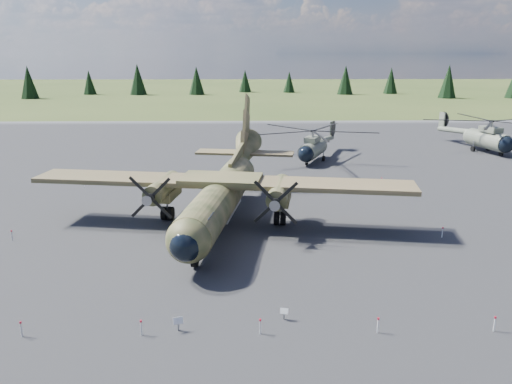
{
  "coord_description": "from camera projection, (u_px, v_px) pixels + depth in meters",
  "views": [
    {
      "loc": [
        1.32,
        -35.99,
        13.75
      ],
      "look_at": [
        2.11,
        2.0,
        3.2
      ],
      "focal_mm": 35.0,
      "sensor_mm": 36.0,
      "label": 1
    }
  ],
  "objects": [
    {
      "name": "info_placard_left",
      "position": [
        178.0,
        322.0,
        25.49
      ],
      "size": [
        0.53,
        0.33,
        0.78
      ],
      "rotation": [
        0.0,
        0.0,
        0.26
      ],
      "color": "gray",
      "rests_on": "ground"
    },
    {
      "name": "ground",
      "position": [
        229.0,
        239.0,
        38.32
      ],
      "size": [
        500.0,
        500.0,
        0.0
      ],
      "primitive_type": "plane",
      "color": "#4C5726",
      "rests_on": "ground"
    },
    {
      "name": "apron",
      "position": [
        232.0,
        202.0,
        47.95
      ],
      "size": [
        120.0,
        120.0,
        0.04
      ],
      "primitive_type": "cube",
      "color": "#56575B",
      "rests_on": "ground"
    },
    {
      "name": "barrier_fence",
      "position": [
        223.0,
        233.0,
        38.1
      ],
      "size": [
        33.12,
        29.62,
        0.85
      ],
      "color": "silver",
      "rests_on": "ground"
    },
    {
      "name": "transport_plane",
      "position": [
        224.0,
        187.0,
        41.94
      ],
      "size": [
        31.27,
        28.18,
        10.29
      ],
      "rotation": [
        0.0,
        0.0,
        -0.15
      ],
      "color": "#384022",
      "rests_on": "ground"
    },
    {
      "name": "helicopter_mid",
      "position": [
        488.0,
        129.0,
        71.07
      ],
      "size": [
        22.48,
        23.61,
        4.72
      ],
      "rotation": [
        0.0,
        0.0,
        0.24
      ],
      "color": "gray",
      "rests_on": "ground"
    },
    {
      "name": "helicopter_near",
      "position": [
        313.0,
        139.0,
        65.04
      ],
      "size": [
        22.05,
        22.05,
        4.27
      ],
      "rotation": [
        0.0,
        0.0,
        -0.41
      ],
      "color": "gray",
      "rests_on": "ground"
    },
    {
      "name": "treeline",
      "position": [
        293.0,
        178.0,
        37.21
      ],
      "size": [
        309.13,
        310.17,
        10.88
      ],
      "color": "black",
      "rests_on": "ground"
    },
    {
      "name": "info_placard_right",
      "position": [
        284.0,
        312.0,
        26.59
      ],
      "size": [
        0.46,
        0.27,
        0.68
      ],
      "rotation": [
        0.0,
        0.0,
        -0.22
      ],
      "color": "gray",
      "rests_on": "ground"
    }
  ]
}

